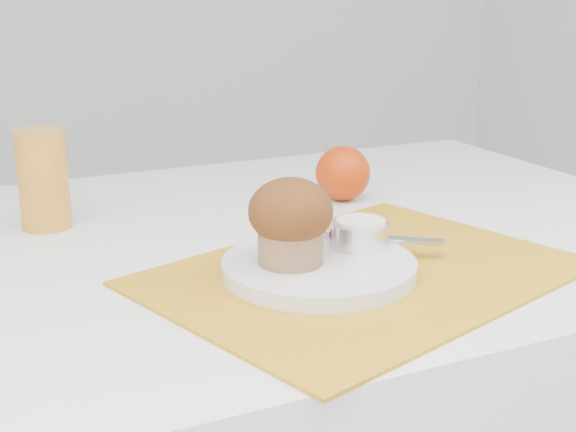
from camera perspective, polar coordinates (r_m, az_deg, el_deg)
name	(u,v)px	position (r m, az deg, el deg)	size (l,w,h in m)	color
placemat	(363,273)	(0.90, 5.37, -4.07)	(0.46, 0.34, 0.00)	orange
plate	(319,267)	(0.89, 2.22, -3.67)	(0.22, 0.22, 0.02)	silver
ramekin	(360,235)	(0.93, 5.18, -1.33)	(0.07, 0.07, 0.03)	silver
cream	(361,223)	(0.92, 5.20, -0.47)	(0.06, 0.06, 0.01)	white
raspberry_near	(306,234)	(0.94, 1.28, -1.29)	(0.02, 0.02, 0.02)	#580207
raspberry_far	(338,234)	(0.94, 3.54, -1.31)	(0.02, 0.02, 0.02)	#5F0211
butter_knife	(363,238)	(0.95, 5.34, -1.54)	(0.19, 0.02, 0.00)	#B9BAC2
orange	(343,173)	(1.19, 3.92, 3.05)	(0.08, 0.08, 0.08)	#C53806
juice_glass	(43,179)	(1.10, -17.01, 2.51)	(0.07, 0.07, 0.13)	orange
muffin	(291,220)	(0.86, 0.18, -0.26)	(0.09, 0.09, 0.09)	#976F49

